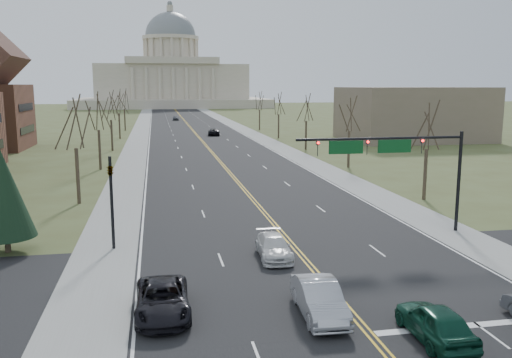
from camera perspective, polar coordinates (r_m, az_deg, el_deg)
name	(u,v)px	position (r m, az deg, el deg)	size (l,w,h in m)	color
ground	(361,324)	(25.09, 10.99, -14.79)	(600.00, 600.00, 0.00)	#494D26
road	(192,129)	(131.83, -6.78, 5.26)	(20.00, 380.00, 0.01)	black
cross_road	(320,277)	(30.31, 6.79, -10.24)	(120.00, 14.00, 0.01)	black
sidewalk_left	(141,130)	(131.59, -12.02, 5.11)	(4.00, 380.00, 0.03)	gray
sidewalk_right	(241,128)	(133.16, -1.60, 5.38)	(4.00, 380.00, 0.03)	gray
center_line	(192,129)	(131.83, -6.78, 5.27)	(0.42, 380.00, 0.01)	gold
edge_line_left	(150,129)	(131.55, -11.06, 5.15)	(0.15, 380.00, 0.01)	silver
edge_line_right	(232,128)	(132.84, -2.55, 5.36)	(0.15, 380.00, 0.01)	silver
stop_bar	(477,325)	(26.44, 22.27, -14.01)	(9.50, 0.50, 0.01)	silver
capitol	(172,77)	(271.22, -8.87, 10.54)	(90.00, 60.00, 50.00)	beige
signal_mast	(393,153)	(38.47, 14.27, 2.65)	(12.12, 0.44, 7.20)	black
signal_left	(111,192)	(35.39, -14.99, -1.35)	(0.32, 0.36, 6.00)	black
tree_r_0	(428,128)	(51.33, 17.61, 5.11)	(3.74, 3.74, 8.50)	#342A1E
tree_l_0	(75,125)	(49.74, -18.53, 5.37)	(3.96, 3.96, 9.00)	#342A1E
tree_r_1	(350,116)	(69.57, 9.84, 6.55)	(3.74, 3.74, 8.50)	#342A1E
tree_l_1	(98,114)	(69.56, -16.30, 6.62)	(3.96, 3.96, 9.00)	#342A1E
tree_r_2	(306,109)	(88.58, 5.32, 7.33)	(3.74, 3.74, 8.50)	#342A1E
tree_l_2	(111,107)	(89.47, -15.06, 7.31)	(3.96, 3.96, 9.00)	#342A1E
tree_r_3	(279,105)	(107.94, 2.41, 7.80)	(3.74, 3.74, 8.50)	#342A1E
tree_l_3	(119,103)	(109.41, -14.27, 7.74)	(3.96, 3.96, 9.00)	#342A1E
tree_r_4	(260,102)	(127.50, 0.38, 8.12)	(3.74, 3.74, 8.50)	#342A1E
tree_l_4	(124,100)	(129.37, -13.72, 8.05)	(3.96, 3.96, 9.00)	#342A1E
conifer_l	(4,194)	(36.97, -25.03, -1.43)	(3.64, 3.64, 6.50)	#342A1E
bldg_right_mass	(412,114)	(108.77, 16.14, 6.63)	(25.00, 20.00, 10.00)	#695C4B
car_nb_inner_lead	(435,322)	(24.10, 18.36, -14.12)	(1.85, 4.60, 1.57)	#0D3B2A
car_sb_inner_lead	(319,299)	(25.29, 6.69, -12.43)	(1.72, 4.93, 1.63)	#A5A7AD
car_sb_outer_lead	(162,299)	(25.64, -9.82, -12.39)	(2.42, 5.25, 1.46)	black
car_sb_inner_second	(274,247)	(33.18, 1.88, -7.16)	(1.88, 4.61, 1.34)	silver
car_far_nb	(214,132)	(114.29, -4.47, 4.97)	(2.35, 5.10, 1.42)	black
car_far_sb	(176,118)	(164.47, -8.46, 6.37)	(1.62, 4.02, 1.37)	#4C5054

